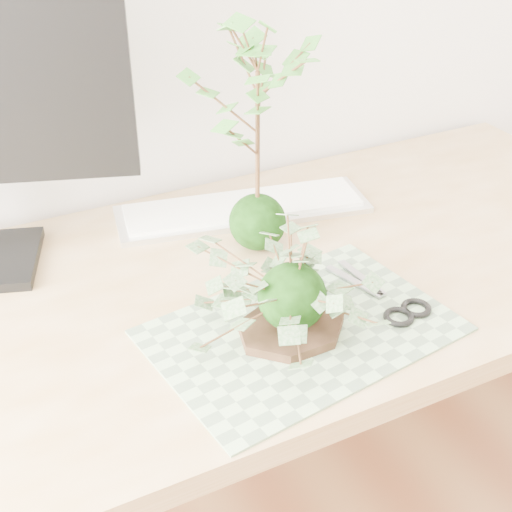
% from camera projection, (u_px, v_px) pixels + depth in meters
% --- Properties ---
extents(desk, '(1.60, 0.70, 0.74)m').
position_uv_depth(desk, '(266.00, 313.00, 1.26)').
color(desk, tan).
rests_on(desk, ground_plane).
extents(cutting_mat, '(0.48, 0.35, 0.00)m').
position_uv_depth(cutting_mat, '(302.00, 330.00, 1.07)').
color(cutting_mat, '#566E54').
rests_on(cutting_mat, desk).
extents(stone_dish, '(0.17, 0.17, 0.01)m').
position_uv_depth(stone_dish, '(291.00, 328.00, 1.06)').
color(stone_dish, black).
rests_on(stone_dish, cutting_mat).
extents(ivy_kokedama, '(0.35, 0.35, 0.20)m').
position_uv_depth(ivy_kokedama, '(293.00, 269.00, 1.00)').
color(ivy_kokedama, black).
rests_on(ivy_kokedama, stone_dish).
extents(maple_kokedama, '(0.29, 0.29, 0.42)m').
position_uv_depth(maple_kokedama, '(258.00, 87.00, 1.12)').
color(maple_kokedama, black).
rests_on(maple_kokedama, desk).
extents(keyboard, '(0.51, 0.23, 0.02)m').
position_uv_depth(keyboard, '(243.00, 208.00, 1.38)').
color(keyboard, silver).
rests_on(keyboard, desk).
extents(scissors, '(0.09, 0.20, 0.01)m').
position_uv_depth(scissors, '(393.00, 306.00, 1.11)').
color(scissors, gray).
rests_on(scissors, cutting_mat).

